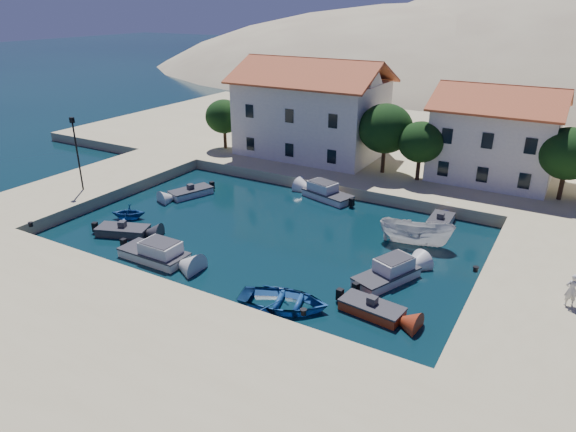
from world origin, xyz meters
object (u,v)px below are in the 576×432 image
object	(u,v)px
cabin_cruiser_south	(154,253)
boat_east	(415,245)
cabin_cruiser_east	(386,275)
rowboat_south	(284,307)
building_mid	(496,132)
lamppost	(76,147)
building_left	(311,106)
pedestrian	(572,290)

from	to	relation	value
cabin_cruiser_south	boat_east	distance (m)	18.11
cabin_cruiser_east	boat_east	size ratio (longest dim) A/B	0.93
cabin_cruiser_south	rowboat_south	distance (m)	10.49
building_mid	cabin_cruiser_east	world-z (taller)	building_mid
lamppost	boat_east	distance (m)	28.43
cabin_cruiser_east	boat_east	xyz separation A→B (m)	(-0.03, 5.96, -0.48)
cabin_cruiser_south	rowboat_south	bearing A→B (deg)	-3.27
building_left	building_mid	bearing A→B (deg)	3.18
lamppost	cabin_cruiser_east	world-z (taller)	lamppost
building_left	cabin_cruiser_south	xyz separation A→B (m)	(1.49, -25.10, -5.46)
lamppost	pedestrian	world-z (taller)	lamppost
cabin_cruiser_south	cabin_cruiser_east	xyz separation A→B (m)	(14.45, 4.98, 0.00)
cabin_cruiser_south	boat_east	bearing A→B (deg)	37.52
building_mid	lamppost	xyz separation A→B (m)	(-29.50, -21.00, -0.47)
rowboat_south	boat_east	distance (m)	12.26
cabin_cruiser_east	pedestrian	bearing A→B (deg)	-62.89
building_mid	boat_east	xyz separation A→B (m)	(-2.09, -15.15, -5.22)
rowboat_south	pedestrian	xyz separation A→B (m)	(13.79, 6.44, 1.93)
building_left	pedestrian	size ratio (longest dim) A/B	7.89
building_mid	cabin_cruiser_south	distance (m)	31.24
rowboat_south	pedestrian	distance (m)	15.35
building_left	boat_east	distance (m)	22.10
cabin_cruiser_south	building_mid	bearing A→B (deg)	57.98
cabin_cruiser_south	cabin_cruiser_east	distance (m)	15.28
cabin_cruiser_east	pedestrian	world-z (taller)	pedestrian
pedestrian	building_mid	bearing A→B (deg)	-93.86
building_left	boat_east	size ratio (longest dim) A/B	2.84
lamppost	cabin_cruiser_east	size ratio (longest dim) A/B	1.29
building_left	cabin_cruiser_south	bearing A→B (deg)	-86.60
boat_east	rowboat_south	bearing A→B (deg)	151.51
rowboat_south	boat_east	world-z (taller)	boat_east
building_left	cabin_cruiser_east	distance (m)	26.24
pedestrian	building_left	bearing A→B (deg)	-61.60
rowboat_south	lamppost	bearing A→B (deg)	60.85
lamppost	boat_east	world-z (taller)	lamppost
building_left	cabin_cruiser_east	bearing A→B (deg)	-51.61
rowboat_south	boat_east	bearing A→B (deg)	-34.22
cabin_cruiser_south	boat_east	xyz separation A→B (m)	(14.42, 10.95, -0.48)
rowboat_south	cabin_cruiser_east	world-z (taller)	cabin_cruiser_east
building_mid	pedestrian	world-z (taller)	building_mid
building_mid	rowboat_south	world-z (taller)	building_mid
building_left	cabin_cruiser_south	distance (m)	25.73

